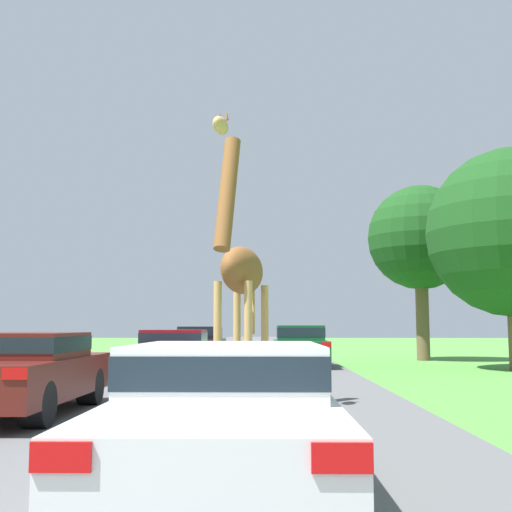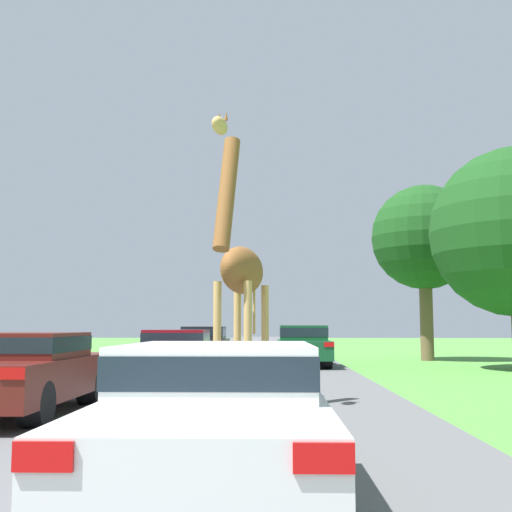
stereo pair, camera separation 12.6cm
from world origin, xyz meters
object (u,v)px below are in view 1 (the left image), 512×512
at_px(giraffe_near_road, 240,269).
at_px(car_lead_maroon, 228,414).
at_px(car_queue_right, 300,344).
at_px(car_queue_left, 200,342).
at_px(tree_centre_back, 420,238).
at_px(car_verge_right, 174,351).
at_px(car_far_ahead, 23,370).

bearing_deg(giraffe_near_road, car_lead_maroon, 104.06).
height_order(car_queue_right, car_queue_left, car_queue_right).
bearing_deg(tree_centre_back, giraffe_near_road, -115.31).
xyz_separation_m(car_lead_maroon, car_verge_right, (-2.36, 13.30, 0.02)).
bearing_deg(car_far_ahead, car_lead_maroon, -53.85).
bearing_deg(car_verge_right, tree_centre_back, 42.61).
xyz_separation_m(car_lead_maroon, car_queue_right, (1.56, 17.85, 0.09)).
xyz_separation_m(car_far_ahead, car_verge_right, (1.31, 8.28, -0.02)).
distance_m(car_verge_right, tree_centre_back, 13.50).
height_order(giraffe_near_road, car_far_ahead, giraffe_near_road).
bearing_deg(car_lead_maroon, car_queue_left, 96.44).
bearing_deg(car_lead_maroon, tree_centre_back, 72.28).
bearing_deg(car_queue_left, giraffe_near_road, -81.39).
bearing_deg(giraffe_near_road, car_far_ahead, 38.86).
relative_size(car_lead_maroon, tree_centre_back, 0.61).
xyz_separation_m(car_queue_right, car_far_ahead, (-5.23, -12.82, -0.06)).
bearing_deg(car_verge_right, car_lead_maroon, -79.93).
distance_m(car_far_ahead, tree_centre_back, 20.48).
height_order(car_far_ahead, tree_centre_back, tree_centre_back).
bearing_deg(car_far_ahead, car_queue_right, 67.80).
bearing_deg(car_verge_right, giraffe_near_road, -71.49).
relative_size(car_queue_left, tree_centre_back, 0.59).
distance_m(car_lead_maroon, car_verge_right, 13.51).
xyz_separation_m(giraffe_near_road, car_lead_maroon, (0.17, -6.75, -1.86)).
height_order(car_far_ahead, car_verge_right, car_verge_right).
bearing_deg(car_verge_right, car_far_ahead, -99.00).
bearing_deg(car_lead_maroon, car_far_ahead, 126.15).
distance_m(car_queue_right, car_far_ahead, 13.85).
distance_m(car_lead_maroon, car_queue_right, 17.92).
xyz_separation_m(car_far_ahead, tree_centre_back, (10.68, 16.89, 4.49)).
relative_size(giraffe_near_road, car_verge_right, 1.28).
relative_size(car_lead_maroon, car_far_ahead, 1.00).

